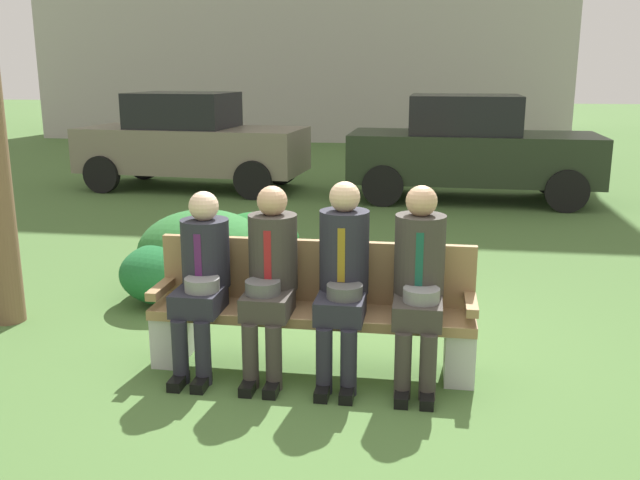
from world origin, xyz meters
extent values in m
plane|color=#476A33|center=(0.00, 0.00, 0.00)|extent=(80.00, 80.00, 0.00)
cube|color=#99754C|center=(-0.15, -0.17, 0.42)|extent=(2.26, 0.44, 0.07)
cube|color=#99754C|center=(-0.15, 0.02, 0.68)|extent=(2.26, 0.06, 0.45)
cube|color=#99754C|center=(-1.24, -0.17, 0.55)|extent=(0.08, 0.44, 0.06)
cube|color=#99754C|center=(0.95, -0.17, 0.55)|extent=(0.08, 0.44, 0.06)
cube|color=silver|center=(-1.18, -0.17, 0.19)|extent=(0.20, 0.37, 0.38)
cube|color=silver|center=(0.89, -0.17, 0.19)|extent=(0.20, 0.37, 0.38)
cube|color=#23232D|center=(-0.91, -0.34, 0.53)|extent=(0.32, 0.38, 0.16)
cylinder|color=#23232D|center=(-0.99, -0.53, 0.23)|extent=(0.11, 0.11, 0.45)
cylinder|color=#23232D|center=(-0.83, -0.53, 0.23)|extent=(0.11, 0.11, 0.45)
cube|color=black|center=(-0.99, -0.59, 0.04)|extent=(0.09, 0.22, 0.07)
cube|color=black|center=(-0.83, -0.59, 0.04)|extent=(0.09, 0.22, 0.07)
cylinder|color=#23232D|center=(-0.91, -0.15, 0.82)|extent=(0.34, 0.34, 0.48)
cube|color=#4C1951|center=(-0.91, -0.32, 0.84)|extent=(0.05, 0.01, 0.31)
sphere|color=beige|center=(-0.91, -0.15, 1.16)|extent=(0.21, 0.21, 0.21)
cylinder|color=gray|center=(-0.87, -0.36, 0.66)|extent=(0.24, 0.24, 0.09)
cube|color=#38332D|center=(-0.42, -0.34, 0.53)|extent=(0.32, 0.38, 0.16)
cylinder|color=#38332D|center=(-0.50, -0.53, 0.23)|extent=(0.11, 0.11, 0.45)
cylinder|color=#38332D|center=(-0.34, -0.53, 0.23)|extent=(0.11, 0.11, 0.45)
cube|color=black|center=(-0.50, -0.59, 0.04)|extent=(0.09, 0.22, 0.07)
cube|color=black|center=(-0.34, -0.59, 0.04)|extent=(0.09, 0.22, 0.07)
cylinder|color=#38332D|center=(-0.42, -0.15, 0.85)|extent=(0.34, 0.34, 0.53)
cube|color=maroon|center=(-0.42, -0.32, 0.87)|extent=(0.05, 0.01, 0.34)
sphere|color=tan|center=(-0.42, -0.15, 1.21)|extent=(0.21, 0.21, 0.21)
cylinder|color=#545454|center=(-0.44, -0.36, 0.66)|extent=(0.24, 0.24, 0.09)
cube|color=#23232D|center=(0.08, -0.34, 0.53)|extent=(0.32, 0.38, 0.16)
cylinder|color=#23232D|center=(0.00, -0.53, 0.23)|extent=(0.11, 0.11, 0.45)
cylinder|color=#23232D|center=(0.16, -0.53, 0.23)|extent=(0.11, 0.11, 0.45)
cube|color=black|center=(0.00, -0.59, 0.04)|extent=(0.09, 0.22, 0.07)
cube|color=black|center=(0.16, -0.59, 0.04)|extent=(0.09, 0.22, 0.07)
cylinder|color=#23232D|center=(0.08, -0.15, 0.87)|extent=(0.34, 0.34, 0.58)
cube|color=olive|center=(0.08, -0.32, 0.89)|extent=(0.05, 0.01, 0.37)
sphere|color=tan|center=(0.08, -0.15, 1.25)|extent=(0.21, 0.21, 0.21)
cylinder|color=#4F4F4F|center=(0.11, -0.36, 0.66)|extent=(0.24, 0.24, 0.09)
cube|color=#38332D|center=(0.59, -0.34, 0.53)|extent=(0.32, 0.38, 0.16)
cylinder|color=#38332D|center=(0.51, -0.53, 0.23)|extent=(0.11, 0.11, 0.45)
cylinder|color=#38332D|center=(0.67, -0.53, 0.23)|extent=(0.11, 0.11, 0.45)
cube|color=black|center=(0.51, -0.59, 0.04)|extent=(0.09, 0.22, 0.07)
cube|color=black|center=(0.67, -0.59, 0.04)|extent=(0.09, 0.22, 0.07)
cylinder|color=#38332D|center=(0.59, -0.15, 0.86)|extent=(0.34, 0.34, 0.56)
cube|color=#144C3D|center=(0.59, -0.32, 0.88)|extent=(0.05, 0.01, 0.36)
sphere|color=tan|center=(0.59, -0.15, 1.24)|extent=(0.21, 0.21, 0.21)
cylinder|color=gray|center=(0.61, -0.36, 0.66)|extent=(0.24, 0.24, 0.09)
ellipsoid|color=#2B6B30|center=(-1.45, 1.44, 0.39)|extent=(1.26, 1.16, 0.79)
ellipsoid|color=#1D6526|center=(-1.18, 2.38, 0.29)|extent=(0.93, 0.86, 0.58)
ellipsoid|color=#1E6631|center=(-1.66, 1.06, 0.28)|extent=(0.90, 0.83, 0.56)
cube|color=slate|center=(-3.47, 7.07, 0.70)|extent=(4.01, 1.86, 0.76)
cube|color=black|center=(-3.62, 7.08, 1.38)|extent=(1.80, 1.49, 0.60)
cylinder|color=black|center=(-2.05, 7.74, 0.32)|extent=(0.65, 0.19, 0.64)
cylinder|color=black|center=(-2.17, 6.18, 0.32)|extent=(0.65, 0.19, 0.64)
cylinder|color=black|center=(-4.77, 7.95, 0.32)|extent=(0.65, 0.19, 0.64)
cylinder|color=black|center=(-4.89, 6.39, 0.32)|extent=(0.65, 0.19, 0.64)
cube|color=#232D1E|center=(1.33, 6.68, 0.70)|extent=(3.93, 1.64, 0.76)
cube|color=black|center=(1.18, 6.69, 1.38)|extent=(1.73, 1.40, 0.60)
cylinder|color=black|center=(2.71, 7.44, 0.32)|extent=(0.64, 0.15, 0.64)
cylinder|color=black|center=(2.68, 5.88, 0.32)|extent=(0.64, 0.15, 0.64)
cylinder|color=black|center=(-0.01, 7.49, 0.32)|extent=(0.64, 0.15, 0.64)
cylinder|color=black|center=(-0.05, 5.93, 0.32)|extent=(0.64, 0.15, 0.64)
camera|label=1|loc=(0.62, -4.72, 2.09)|focal=39.02mm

